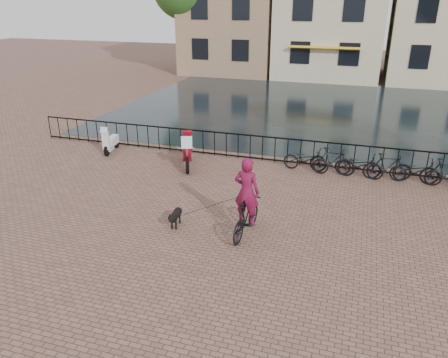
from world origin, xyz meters
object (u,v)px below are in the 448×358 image
(cyclist, at_px, (246,202))
(motorcycle, at_px, (187,147))
(dog, at_px, (176,217))
(scooter, at_px, (111,137))

(cyclist, relative_size, motorcycle, 1.24)
(dog, bearing_deg, scooter, 128.65)
(cyclist, height_order, motorcycle, cyclist)
(scooter, bearing_deg, dog, -54.57)
(cyclist, distance_m, dog, 2.16)
(dog, relative_size, motorcycle, 0.40)
(motorcycle, height_order, scooter, motorcycle)
(dog, distance_m, scooter, 7.28)
(motorcycle, distance_m, scooter, 3.71)
(dog, distance_m, motorcycle, 4.82)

